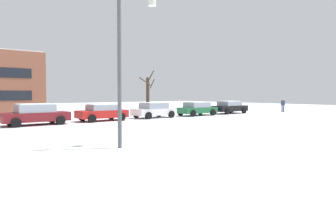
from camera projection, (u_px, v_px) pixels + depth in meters
ground_plane at (3, 150)px, 11.74m from camera, size 120.00×120.00×0.00m
street_lamp at (126, 53)px, 12.22m from camera, size 1.84×0.36×6.41m
parked_car_maroon at (35, 114)px, 21.13m from camera, size 4.53×2.23×1.51m
parked_car_red at (102, 112)px, 24.39m from camera, size 4.05×2.14×1.38m
parked_car_white at (154, 110)px, 27.57m from camera, size 4.04×2.27×1.43m
parked_car_green at (197, 109)px, 30.51m from camera, size 4.37×2.17×1.39m
parked_car_black at (230, 107)px, 33.76m from camera, size 4.52×2.15×1.41m
pedestrian_crossing at (283, 104)px, 36.57m from camera, size 0.61×0.46×1.62m
tree_far_mid at (148, 95)px, 30.17m from camera, size 1.57×1.56×4.58m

